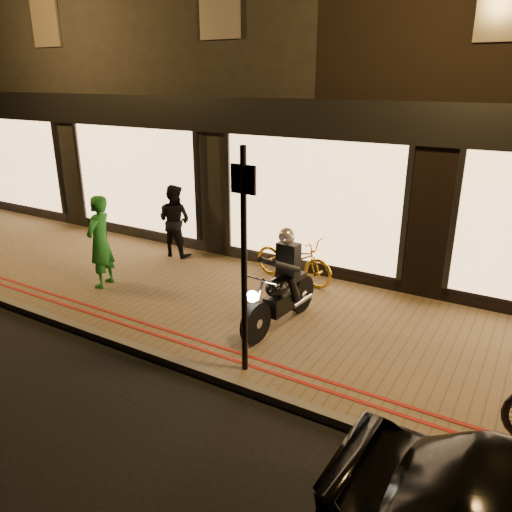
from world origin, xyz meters
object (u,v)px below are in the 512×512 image
(motorcycle, at_px, (282,289))
(sign_post, at_px, (244,253))
(bicycle_gold, at_px, (293,259))
(person_green, at_px, (100,242))

(motorcycle, xyz_separation_m, sign_post, (0.18, -1.39, 1.06))
(motorcycle, xyz_separation_m, bicycle_gold, (-0.67, 1.74, -0.16))
(sign_post, relative_size, bicycle_gold, 1.73)
(sign_post, distance_m, bicycle_gold, 3.46)
(sign_post, height_order, person_green, sign_post)
(motorcycle, distance_m, bicycle_gold, 1.87)
(motorcycle, relative_size, person_green, 1.12)
(sign_post, distance_m, person_green, 4.07)
(bicycle_gold, bearing_deg, person_green, 132.45)
(motorcycle, relative_size, bicycle_gold, 1.12)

